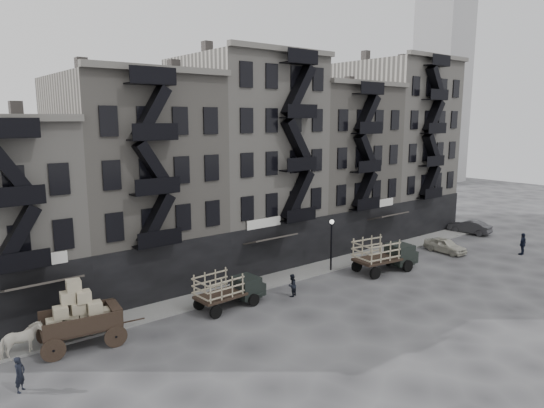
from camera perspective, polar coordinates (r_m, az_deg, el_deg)
ground at (r=35.85m, az=6.51°, el=-9.84°), size 140.00×140.00×0.00m
sidewalk at (r=38.40m, az=2.51°, el=-8.30°), size 55.00×2.50×0.15m
building_midwest at (r=36.60m, az=-15.77°, el=2.36°), size 10.00×11.35×16.20m
building_center at (r=41.37m, az=-2.96°, el=4.97°), size 10.00×11.35×18.20m
building_mideast at (r=47.96m, az=6.83°, el=4.42°), size 10.00×11.35×16.20m
building_east at (r=55.40m, az=14.20°, el=6.50°), size 10.00×11.35×19.20m
lamp_post at (r=38.83m, az=7.01°, el=-3.99°), size 0.36×0.36×4.28m
horse at (r=28.86m, az=-27.46°, el=-14.14°), size 2.21×1.19×1.79m
wagon at (r=28.40m, az=-21.89°, el=-11.51°), size 4.59×2.89×3.65m
stake_truck_west at (r=31.97m, az=-5.09°, el=-9.70°), size 4.93×2.22×2.43m
stake_truck_east at (r=39.97m, az=13.13°, el=-5.53°), size 5.81×2.92×2.81m
car_east at (r=47.29m, az=19.70°, el=-4.61°), size 1.78×4.00×1.34m
car_far at (r=55.91m, az=22.23°, el=-2.51°), size 2.07×4.49×1.43m
pedestrian_west at (r=25.71m, az=-27.55°, el=-17.34°), size 0.70×0.71×1.66m
pedestrian_mid at (r=33.93m, az=2.35°, el=-9.54°), size 0.94×0.85×1.58m
policeman at (r=49.20m, az=27.40°, el=-4.20°), size 1.21×0.58×2.01m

